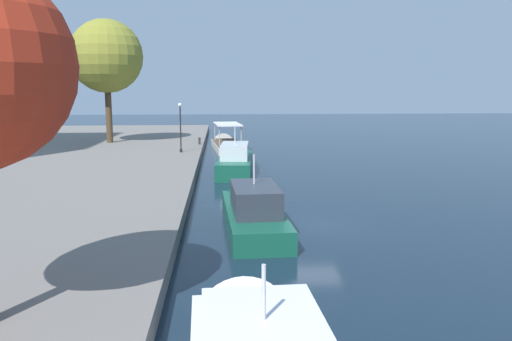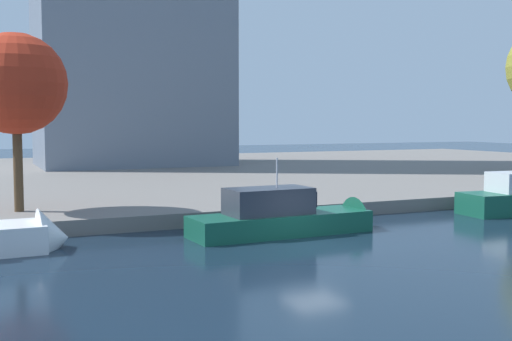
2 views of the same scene
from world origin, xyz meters
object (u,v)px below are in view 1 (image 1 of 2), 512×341
object	(u,v)px
motor_yacht_2	(252,213)
lamp_post	(180,125)
tree_1	(108,56)
mooring_bollard_0	(199,140)
motor_yacht_3	(236,162)
tour_boat_4	(227,147)

from	to	relation	value
motor_yacht_2	lamp_post	distance (m)	24.18
tree_1	mooring_bollard_0	bearing A→B (deg)	-107.46
lamp_post	tree_1	bearing A→B (deg)	40.66
lamp_post	tree_1	world-z (taller)	tree_1
motor_yacht_3	tour_boat_4	distance (m)	15.89
motor_yacht_2	motor_yacht_3	size ratio (longest dim) A/B	0.95
mooring_bollard_0	lamp_post	distance (m)	7.16
mooring_bollard_0	tree_1	size ratio (longest dim) A/B	0.06
motor_yacht_2	tour_boat_4	bearing A→B (deg)	-0.95
mooring_bollard_0	motor_yacht_2	bearing A→B (deg)	-172.91
mooring_bollard_0	lamp_post	size ratio (longest dim) A/B	0.17
tour_boat_4	mooring_bollard_0	bearing A→B (deg)	124.31
motor_yacht_2	motor_yacht_3	distance (m)	16.68
tree_1	tour_boat_4	bearing A→B (deg)	-93.12
mooring_bollard_0	tree_1	world-z (taller)	tree_1
motor_yacht_3	motor_yacht_2	bearing A→B (deg)	-174.51
motor_yacht_2	tour_boat_4	size ratio (longest dim) A/B	0.84
motor_yacht_2	mooring_bollard_0	world-z (taller)	motor_yacht_2
tour_boat_4	lamp_post	bearing A→B (deg)	149.13
motor_yacht_3	tour_boat_4	size ratio (longest dim) A/B	0.89
mooring_bollard_0	lamp_post	xyz separation A→B (m)	(-6.68, 1.45, 2.12)
tour_boat_4	tree_1	bearing A→B (deg)	81.70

